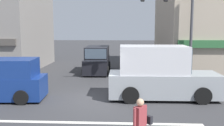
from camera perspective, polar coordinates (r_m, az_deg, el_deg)
ground_plane at (r=13.80m, az=-3.45°, el=-7.72°), size 120.00×120.00×0.00m
lane_marking_stripe at (r=10.50m, az=-5.64°, el=-12.81°), size 9.00×0.24×0.01m
street_tree at (r=21.15m, az=17.21°, el=8.39°), size 3.72×3.72×5.90m
utility_pole_far_right at (r=23.83m, az=20.61°, el=7.34°), size 1.40×0.22×7.09m
traffic_light_mast at (r=17.02m, az=13.85°, el=9.23°), size 4.87×0.67×6.20m
box_truck_waiting_far at (r=13.75m, az=10.33°, el=-2.54°), size 5.63×2.31×2.75m
van_approaching_near at (r=21.48m, az=-3.24°, el=0.64°), size 2.11×4.64×2.11m
van_crossing_center at (r=14.49m, az=-23.14°, el=-3.51°), size 4.71×2.27×2.11m
pedestrian_foreground_with_bag at (r=7.83m, az=6.23°, el=-12.75°), size 0.60×0.57×1.67m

